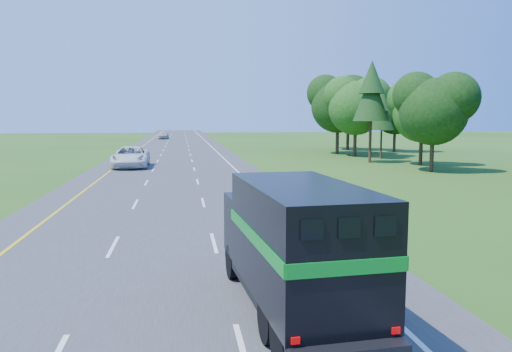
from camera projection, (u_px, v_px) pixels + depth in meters
The scene contains 7 objects.
road at pixel (175, 159), 56.67m from camera, with size 15.00×260.00×0.04m, color #38383A.
lane_markings at pixel (175, 159), 56.67m from camera, with size 11.15×260.00×0.01m.
tree_wall_right at pixel (497, 101), 40.19m from camera, with size 16.00×100.00×12.00m, color #153E11, non-canonical shape.
horse_truck at pixel (294, 244), 11.74m from camera, with size 2.73×7.34×3.19m.
white_suv at pixel (131, 157), 46.82m from camera, with size 3.24×7.03×1.95m, color silver.
far_car at pixel (164, 135), 108.06m from camera, with size 1.99×4.95×1.69m, color #B0B0B7.
delineator at pixel (337, 191), 28.48m from camera, with size 0.08×0.05×1.00m.
Camera 1 is at (0.67, -7.26, 4.70)m, focal length 35.00 mm.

